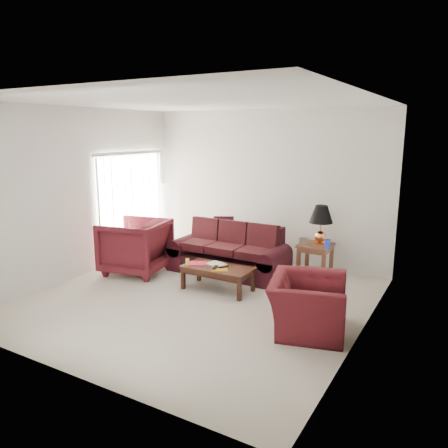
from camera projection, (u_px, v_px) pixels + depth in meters
name	position (u px, v px, depth m)	size (l,w,h in m)	color
floor	(197.00, 299.00, 6.85)	(5.00, 5.00, 0.00)	beige
blinds	(133.00, 206.00, 8.91)	(0.10, 2.00, 2.16)	silver
sofa	(228.00, 250.00, 8.01)	(2.18, 0.94, 0.89)	black
throw_pillow	(224.00, 226.00, 8.83)	(0.40, 0.12, 0.40)	black
end_table	(315.00, 261.00, 7.84)	(0.56, 0.56, 0.61)	#5C271F
table_lamp	(321.00, 225.00, 7.72)	(0.42, 0.42, 0.70)	#DF8945
clock	(303.00, 241.00, 7.74)	(0.13, 0.05, 0.13)	#B0B1B5
blue_canister	(327.00, 244.00, 7.46)	(0.10, 0.10, 0.16)	#18259C
picture_frame	(313.00, 237.00, 7.91)	(0.15, 0.02, 0.18)	silver
floor_lamp	(166.00, 217.00, 9.53)	(0.24, 0.24, 1.49)	white
armchair_left	(135.00, 246.00, 8.06)	(1.07, 1.10, 1.00)	#481017
armchair_right	(307.00, 304.00, 5.72)	(1.09, 0.96, 0.71)	#461015
coffee_table	(218.00, 278.00, 7.20)	(1.15, 0.58, 0.40)	black
magazine_red	(196.00, 264.00, 7.30)	(0.30, 0.23, 0.02)	red
magazine_white	(216.00, 264.00, 7.28)	(0.30, 0.23, 0.02)	silver
magazine_orange	(220.00, 269.00, 7.00)	(0.25, 0.19, 0.01)	#C47B17
remote_a	(215.00, 267.00, 7.04)	(0.05, 0.19, 0.02)	black
remote_b	(224.00, 267.00, 7.07)	(0.05, 0.17, 0.02)	black
yellow_glass	(187.00, 262.00, 7.23)	(0.06, 0.06, 0.11)	yellow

